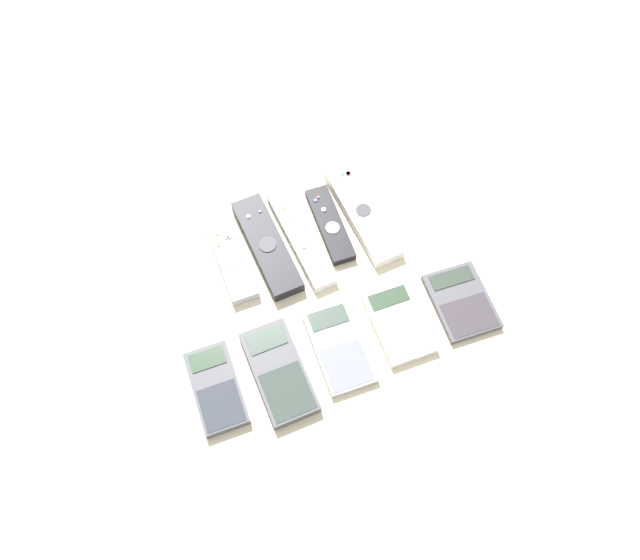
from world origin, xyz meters
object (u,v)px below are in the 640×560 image
calculator_1 (279,372)px  calculator_4 (461,302)px  remote_4 (363,214)px  calculator_0 (216,388)px  remote_0 (232,261)px  remote_1 (267,246)px  calculator_2 (339,347)px  calculator_3 (399,323)px  remote_2 (302,238)px  remote_3 (330,224)px

calculator_1 → calculator_4: size_ratio=1.25×
remote_4 → calculator_0: bearing=-151.1°
remote_0 → remote_1: size_ratio=0.78×
calculator_2 → calculator_3: calculator_3 is taller
remote_2 → remote_3: size_ratio=1.33×
remote_3 → remote_4: remote_4 is taller
calculator_2 → calculator_4: same height
remote_0 → remote_4: remote_4 is taller
calculator_2 → calculator_3: size_ratio=1.14×
remote_3 → calculator_2: size_ratio=1.04×
calculator_4 → remote_0: bearing=150.4°
remote_3 → calculator_1: size_ratio=0.96×
remote_0 → calculator_4: size_ratio=1.21×
remote_3 → remote_1: bearing=-176.4°
remote_3 → calculator_1: calculator_1 is taller
remote_3 → calculator_4: 0.26m
calculator_0 → calculator_3: (0.30, -0.00, -0.00)m
remote_4 → remote_3: bearing=175.5°
remote_4 → calculator_3: (-0.03, -0.21, -0.00)m
remote_2 → remote_0: bearing=175.3°
remote_0 → calculator_1: bearing=-87.8°
remote_4 → calculator_0: 0.39m
calculator_4 → remote_3: bearing=127.0°
remote_1 → calculator_0: remote_1 is taller
remote_0 → calculator_4: (0.32, -0.21, -0.00)m
remote_1 → calculator_0: size_ratio=1.46×
remote_0 → calculator_2: remote_0 is taller
remote_2 → calculator_0: size_ratio=1.50×
remote_0 → calculator_2: (0.11, -0.21, -0.00)m
calculator_0 → calculator_1: bearing=-5.1°
remote_0 → remote_2: size_ratio=0.76×
remote_3 → calculator_4: size_ratio=1.20×
calculator_2 → calculator_3: 0.10m
remote_2 → remote_3: bearing=5.3°
remote_2 → calculator_2: 0.21m
remote_3 → calculator_0: bearing=-139.8°
calculator_1 → remote_3: bearing=50.6°
remote_4 → calculator_1: bearing=-140.1°
remote_2 → calculator_4: remote_2 is taller
calculator_2 → calculator_1: bearing=-174.7°
calculator_0 → calculator_4: (0.41, -0.00, -0.00)m
remote_2 → calculator_0: remote_2 is taller
remote_3 → calculator_1: (-0.17, -0.22, 0.00)m
remote_4 → remote_0: bearing=178.1°
remote_4 → calculator_3: 0.21m
remote_0 → calculator_3: size_ratio=1.19×
remote_4 → calculator_2: bearing=-125.1°
remote_0 → calculator_1: same height
remote_0 → remote_3: 0.18m
calculator_1 → calculator_3: 0.21m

